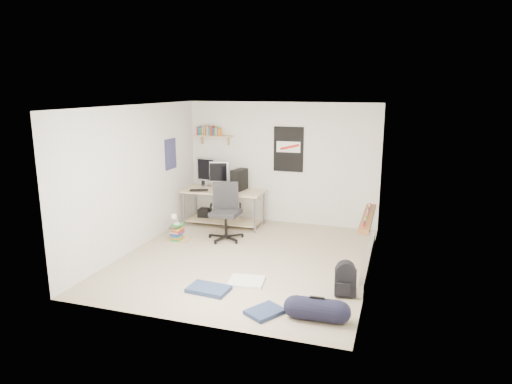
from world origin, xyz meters
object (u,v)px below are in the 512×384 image
(desk, at_px, (224,208))
(backpack, at_px, (345,282))
(duffel_bag, at_px, (317,309))
(book_stack, at_px, (177,232))
(office_chair, at_px, (226,214))

(desk, height_order, backpack, desk)
(backpack, relative_size, duffel_bag, 0.68)
(desk, distance_m, book_stack, 1.27)
(office_chair, height_order, duffel_bag, office_chair)
(office_chair, distance_m, duffel_bag, 3.34)
(duffel_bag, relative_size, book_stack, 1.41)
(office_chair, relative_size, book_stack, 2.71)
(backpack, bearing_deg, book_stack, 145.97)
(desk, relative_size, office_chair, 1.56)
(office_chair, bearing_deg, book_stack, -179.82)
(desk, relative_size, book_stack, 4.21)
(backpack, xyz_separation_m, duffel_bag, (-0.24, -0.78, -0.06))
(desk, distance_m, backpack, 3.79)
(duffel_bag, bearing_deg, desk, 125.24)
(backpack, relative_size, book_stack, 0.96)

